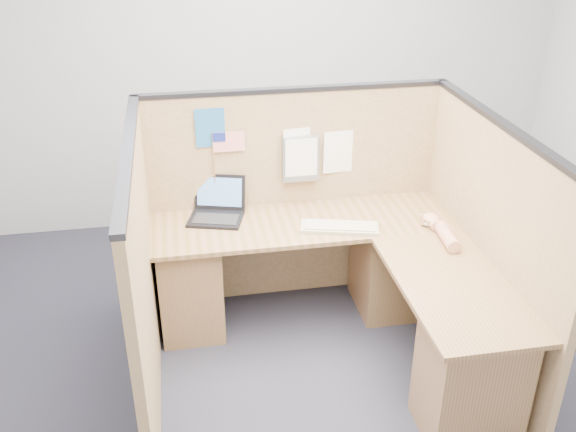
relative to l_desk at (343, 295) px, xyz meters
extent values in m
plane|color=black|center=(-0.18, -0.29, -0.39)|extent=(5.00, 5.00, 0.00)
plane|color=#A3A5A8|center=(-0.18, 1.96, 1.01)|extent=(5.00, 0.00, 5.00)
cube|color=olive|center=(-0.18, 0.71, 0.36)|extent=(2.05, 0.05, 1.50)
cube|color=#232328|center=(-0.18, 0.71, 1.12)|extent=(2.05, 0.06, 0.03)
cube|color=olive|center=(-1.18, -0.19, 0.36)|extent=(0.05, 1.80, 1.50)
cube|color=#232328|center=(-1.18, -0.19, 1.12)|extent=(0.06, 1.80, 0.03)
cube|color=olive|center=(0.82, -0.19, 0.36)|extent=(0.05, 1.80, 1.50)
cube|color=#232328|center=(0.82, -0.19, 1.12)|extent=(0.06, 1.80, 0.03)
cube|color=brown|center=(-0.18, 0.39, 0.32)|extent=(1.95, 0.60, 0.03)
cube|color=brown|center=(0.49, -0.49, 0.32)|extent=(0.60, 1.15, 0.03)
cube|color=brown|center=(-0.93, 0.39, -0.04)|extent=(0.40, 0.50, 0.70)
cube|color=brown|center=(0.42, 0.39, -0.04)|extent=(0.40, 0.50, 0.70)
cube|color=brown|center=(0.49, -0.81, -0.04)|extent=(0.50, 0.40, 0.70)
cube|color=black|center=(-0.74, 0.51, 0.35)|extent=(0.40, 0.34, 0.02)
cube|color=black|center=(-0.74, 0.67, 0.47)|extent=(0.35, 0.17, 0.23)
cube|color=#365885|center=(-0.74, 0.66, 0.47)|extent=(0.30, 0.13, 0.19)
cube|color=#9E967B|center=(0.02, 0.24, 0.35)|extent=(0.52, 0.29, 0.02)
cube|color=silver|center=(0.02, 0.24, 0.37)|extent=(0.47, 0.24, 0.01)
ellipsoid|color=silver|center=(0.61, 0.19, 0.36)|extent=(0.13, 0.09, 0.05)
ellipsoid|color=tan|center=(0.61, 0.18, 0.39)|extent=(0.10, 0.13, 0.06)
cylinder|color=tan|center=(0.62, 0.13, 0.37)|extent=(0.07, 0.06, 0.07)
cylinder|color=tan|center=(0.63, -0.03, 0.38)|extent=(0.11, 0.30, 0.09)
cube|color=#215D97|center=(-0.73, 0.68, 0.91)|extent=(0.19, 0.02, 0.25)
cylinder|color=olive|center=(-0.72, 0.67, 0.70)|extent=(0.01, 0.01, 0.36)
cube|color=red|center=(-0.62, 0.67, 0.81)|extent=(0.21, 0.00, 0.13)
cube|color=navy|center=(-0.68, 0.67, 0.85)|extent=(0.08, 0.00, 0.06)
cube|color=slate|center=(-0.15, 0.66, 0.66)|extent=(0.24, 0.05, 0.31)
cube|color=white|center=(-0.15, 0.63, 0.68)|extent=(0.21, 0.01, 0.26)
cube|color=white|center=(-0.14, 0.68, 0.72)|extent=(0.23, 0.03, 0.30)
cube|color=white|center=(0.13, 0.68, 0.69)|extent=(0.23, 0.03, 0.29)
camera|label=1|loc=(-0.93, -3.22, 2.27)|focal=40.00mm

